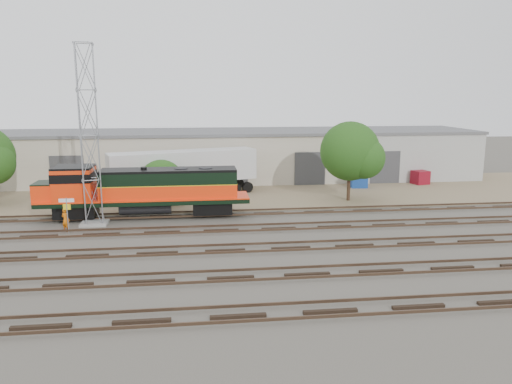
{
  "coord_description": "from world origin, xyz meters",
  "views": [
    {
      "loc": [
        -1.64,
        -31.59,
        9.36
      ],
      "look_at": [
        2.72,
        4.0,
        2.2
      ],
      "focal_mm": 35.0,
      "sensor_mm": 36.0,
      "label": 1
    }
  ],
  "objects": [
    {
      "name": "tree_mid",
      "position": [
        -4.39,
        11.2,
        1.65
      ],
      "size": [
        4.16,
        3.96,
        3.96
      ],
      "color": "#382619",
      "rests_on": "ground"
    },
    {
      "name": "ground",
      "position": [
        0.0,
        0.0,
        0.0
      ],
      "size": [
        140.0,
        140.0,
        0.0
      ],
      "primitive_type": "plane",
      "color": "#47423A",
      "rests_on": "ground"
    },
    {
      "name": "warehouse",
      "position": [
        0.04,
        22.98,
        2.65
      ],
      "size": [
        58.4,
        10.4,
        5.3
      ],
      "color": "#BFB49F",
      "rests_on": "ground"
    },
    {
      "name": "dirt_strip",
      "position": [
        0.0,
        15.0,
        0.01
      ],
      "size": [
        80.0,
        16.0,
        0.02
      ],
      "primitive_type": "cube",
      "color": "#726047",
      "rests_on": "ground"
    },
    {
      "name": "tracks",
      "position": [
        0.0,
        -3.0,
        0.08
      ],
      "size": [
        80.0,
        20.4,
        0.28
      ],
      "color": "black",
      "rests_on": "ground"
    },
    {
      "name": "worker",
      "position": [
        -10.55,
        2.74,
        0.82
      ],
      "size": [
        0.71,
        0.63,
        1.63
      ],
      "primitive_type": "imported",
      "rotation": [
        0.0,
        0.0,
        2.64
      ],
      "color": "orange",
      "rests_on": "ground"
    },
    {
      "name": "dumpster_red",
      "position": [
        21.55,
        17.08,
        0.7
      ],
      "size": [
        1.8,
        1.73,
        1.4
      ],
      "primitive_type": "cube",
      "rotation": [
        0.0,
        0.0,
        0.25
      ],
      "color": "maroon",
      "rests_on": "ground"
    },
    {
      "name": "semi_trailer",
      "position": [
        -2.44,
        14.24,
        2.61
      ],
      "size": [
        13.67,
        6.56,
        4.15
      ],
      "rotation": [
        0.0,
        0.0,
        0.3
      ],
      "color": "silver",
      "rests_on": "ground"
    },
    {
      "name": "tree_east",
      "position": [
        11.95,
        9.98,
        4.24
      ],
      "size": [
        5.41,
        5.15,
        6.95
      ],
      "color": "#382619",
      "rests_on": "ground"
    },
    {
      "name": "dumpster_blue",
      "position": [
        14.57,
        16.11,
        0.75
      ],
      "size": [
        1.73,
        1.64,
        1.5
      ],
      "primitive_type": "cube",
      "rotation": [
        0.0,
        0.0,
        -0.09
      ],
      "color": "navy",
      "rests_on": "ground"
    },
    {
      "name": "sign_post",
      "position": [
        -10.28,
        2.26,
        1.72
      ],
      "size": [
        1.0,
        0.09,
        2.45
      ],
      "color": "gray",
      "rests_on": "ground"
    },
    {
      "name": "locomotive",
      "position": [
        -5.77,
        6.0,
        2.19
      ],
      "size": [
        15.73,
        2.76,
        3.78
      ],
      "color": "black",
      "rests_on": "tracks"
    },
    {
      "name": "signal_tower",
      "position": [
        -8.99,
        4.55,
        6.18
      ],
      "size": [
        1.87,
        1.87,
        12.67
      ],
      "rotation": [
        0.0,
        0.0,
        0.18
      ],
      "color": "gray",
      "rests_on": "ground"
    }
  ]
}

